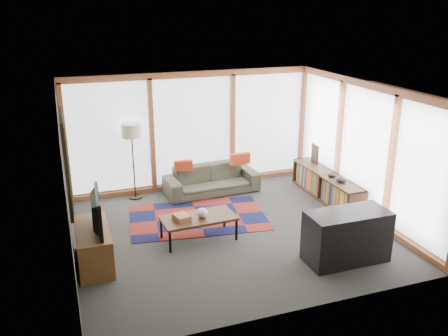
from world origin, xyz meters
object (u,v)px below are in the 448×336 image
object	(u,v)px
tv_console	(93,246)
bar_counter	(347,236)
bookshelf	(326,186)
television	(91,212)
sofa	(212,180)
coffee_table	(199,228)
floor_lamp	(133,162)

from	to	relation	value
tv_console	bar_counter	world-z (taller)	bar_counter
bookshelf	television	bearing A→B (deg)	-166.86
sofa	bar_counter	distance (m)	3.68
tv_console	coffee_table	bearing A→B (deg)	7.82
floor_lamp	coffee_table	distance (m)	2.46
bookshelf	television	xyz separation A→B (m)	(-4.85, -1.13, 0.63)
bar_counter	television	bearing A→B (deg)	162.58
bookshelf	bar_counter	bearing A→B (deg)	-114.03
floor_lamp	bar_counter	bearing A→B (deg)	-53.46
bookshelf	tv_console	size ratio (longest dim) A/B	1.86
tv_console	bar_counter	bearing A→B (deg)	-17.73
floor_lamp	bookshelf	bearing A→B (deg)	-20.40
coffee_table	bar_counter	distance (m)	2.52
floor_lamp	bar_counter	xyz separation A→B (m)	(2.77, -3.74, -0.40)
sofa	bookshelf	bearing A→B (deg)	-31.63
floor_lamp	sofa	bearing A→B (deg)	-8.53
coffee_table	floor_lamp	bearing A→B (deg)	108.10
television	bar_counter	world-z (taller)	television
sofa	bar_counter	size ratio (longest dim) A/B	1.54
tv_console	bar_counter	xyz separation A→B (m)	(3.84, -1.23, 0.11)
sofa	floor_lamp	size ratio (longest dim) A/B	1.25
sofa	coffee_table	world-z (taller)	sofa
tv_console	television	distance (m)	0.61
sofa	bookshelf	distance (m)	2.47
bookshelf	sofa	bearing A→B (deg)	151.68
coffee_table	bar_counter	bearing A→B (deg)	-35.96
coffee_table	bar_counter	size ratio (longest dim) A/B	0.97
tv_console	sofa	bearing A→B (deg)	40.07
coffee_table	bar_counter	world-z (taller)	bar_counter
bar_counter	tv_console	bearing A→B (deg)	162.20
sofa	bookshelf	xyz separation A→B (m)	(2.17, -1.17, -0.01)
sofa	television	xyz separation A→B (m)	(-2.68, -2.30, 0.62)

